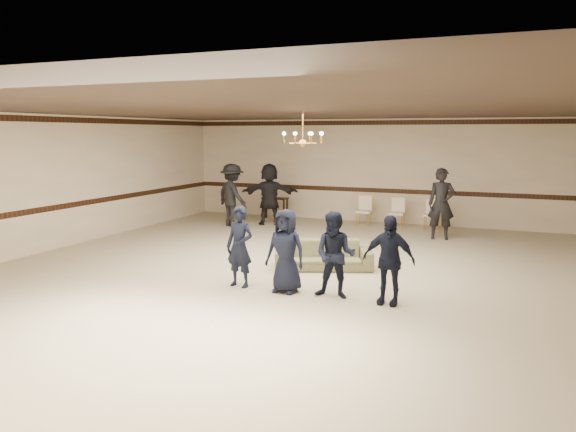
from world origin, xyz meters
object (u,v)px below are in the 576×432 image
object	(u,v)px
chandelier	(303,127)
adult_right	(441,204)
settee	(324,255)
banquet_chair_right	(432,215)
boy_a	(240,247)
boy_c	(335,255)
banquet_chair_left	(364,211)
boy_b	(286,251)
boy_d	(389,260)
banquet_chair_mid	(397,213)
console_table	(275,208)
adult_left	(232,195)
adult_mid	(270,194)

from	to	relation	value
chandelier	adult_right	world-z (taller)	chandelier
settee	banquet_chair_right	size ratio (longest dim) A/B	2.23
banquet_chair_right	boy_a	bearing A→B (deg)	-102.54
boy_c	banquet_chair_left	size ratio (longest dim) A/B	1.66
boy_b	boy_c	bearing A→B (deg)	3.28
adult_right	boy_d	bearing A→B (deg)	-100.25
adult_right	banquet_chair_right	size ratio (longest dim) A/B	2.11
banquet_chair_mid	console_table	distance (m)	4.01
boy_d	adult_right	xyz separation A→B (m)	(0.10, 6.02, 0.20)
banquet_chair_mid	banquet_chair_left	bearing A→B (deg)	178.89
boy_d	boy_c	bearing A→B (deg)	-175.84
settee	banquet_chair_right	xyz separation A→B (m)	(1.42, 5.48, 0.15)
boy_d	banquet_chair_left	bearing A→B (deg)	111.65
boy_c	adult_left	bearing A→B (deg)	128.59
boy_c	banquet_chair_mid	distance (m)	7.33
boy_c	console_table	world-z (taller)	boy_c
adult_left	adult_mid	world-z (taller)	same
adult_left	adult_right	xyz separation A→B (m)	(6.00, 0.30, 0.00)
adult_right	banquet_chair_right	distance (m)	1.44
settee	adult_left	size ratio (longest dim) A/B	1.06
boy_a	console_table	bearing A→B (deg)	115.52
boy_b	banquet_chair_right	world-z (taller)	boy_b
settee	adult_left	xyz separation A→B (m)	(-4.18, 3.88, 0.65)
boy_b	chandelier	bearing A→B (deg)	106.53
boy_c	adult_mid	world-z (taller)	adult_mid
adult_mid	adult_left	bearing A→B (deg)	17.71
boy_a	adult_left	size ratio (longest dim) A/B	0.78
adult_mid	console_table	xyz separation A→B (m)	(-0.30, 1.09, -0.58)
boy_b	adult_right	size ratio (longest dim) A/B	0.78
adult_left	banquet_chair_left	size ratio (longest dim) A/B	2.11
settee	console_table	bearing A→B (deg)	100.95
boy_b	adult_right	distance (m)	6.31
chandelier	banquet_chair_right	size ratio (longest dim) A/B	1.06
console_table	adult_left	bearing A→B (deg)	-103.52
boy_c	boy_d	world-z (taller)	same
boy_a	boy_c	xyz separation A→B (m)	(1.80, 0.00, 0.00)
boy_b	adult_left	xyz separation A→B (m)	(-4.10, 5.72, 0.20)
boy_c	console_table	size ratio (longest dim) A/B	1.75
adult_left	chandelier	bearing A→B (deg)	161.80
settee	adult_right	distance (m)	4.61
settee	banquet_chair_mid	distance (m)	5.50
adult_left	settee	bearing A→B (deg)	163.78
adult_left	banquet_chair_mid	xyz separation A→B (m)	(4.60, 1.59, -0.49)
chandelier	adult_left	distance (m)	5.44
boy_b	banquet_chair_mid	xyz separation A→B (m)	(0.50, 7.31, -0.29)
console_table	banquet_chair_left	bearing A→B (deg)	1.10
boy_a	banquet_chair_mid	size ratio (longest dim) A/B	1.66
boy_a	boy_d	xyz separation A→B (m)	(2.70, 0.00, 0.00)
chandelier	boy_b	size ratio (longest dim) A/B	0.64
boy_c	boy_b	bearing A→B (deg)	177.41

